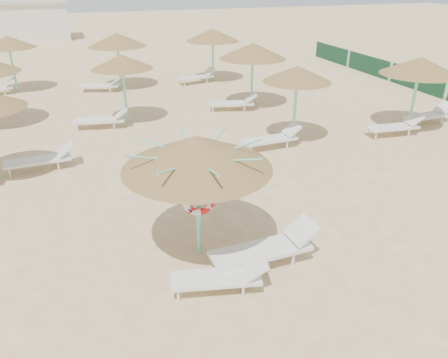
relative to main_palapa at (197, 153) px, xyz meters
name	(u,v)px	position (x,y,z in m)	size (l,w,h in m)	color
ground	(212,252)	(0.26, -0.07, -2.32)	(120.00, 120.00, 0.00)	#DDC387
main_palapa	(197,153)	(0.00, 0.00, 0.00)	(2.98, 2.98, 2.67)	#7BD5BB
lounger_main_a	(222,277)	(0.06, -1.33, -2.00)	(1.90, 0.93, 0.66)	silver
lounger_main_b	(268,248)	(1.21, -0.84, -1.93)	(2.28, 0.79, 0.82)	silver
palapa_field	(161,55)	(1.50, 10.69, 0.00)	(19.37, 13.71, 2.72)	#7BD5BB
service_hut	(18,20)	(-5.74, 34.93, -0.68)	(8.40, 4.40, 3.25)	silver
windbreak_fence	(418,80)	(14.26, 9.88, -1.82)	(0.08, 19.84, 1.10)	#184928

